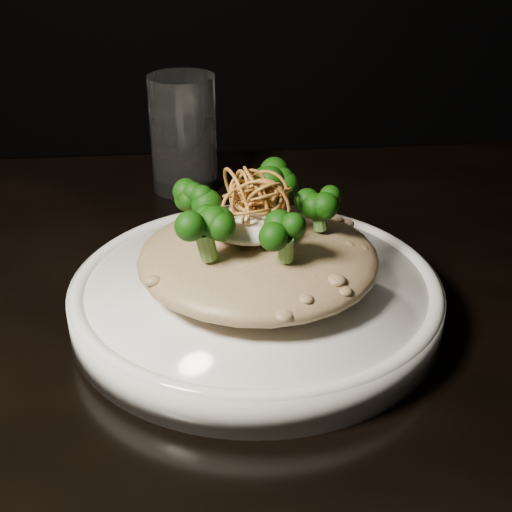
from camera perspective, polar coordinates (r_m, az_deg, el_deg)
The scene contains 7 objects.
table at distance 0.64m, azimuth -6.81°, elevation -11.53°, with size 1.10×0.80×0.75m.
plate at distance 0.59m, azimuth 0.00°, elevation -3.40°, with size 0.30×0.30×0.03m, color white.
risotto at distance 0.57m, azimuth 0.18°, elevation -0.13°, with size 0.19×0.19×0.04m, color brown.
broccoli at distance 0.55m, azimuth 0.18°, elevation 3.73°, with size 0.12×0.12×0.05m, color black, non-canonical shape.
cheese at distance 0.55m, azimuth -0.43°, elevation 2.64°, with size 0.07×0.07×0.02m, color white.
shallots at distance 0.54m, azimuth -0.38°, elevation 5.29°, with size 0.06×0.06×0.04m, color brown, non-canonical shape.
drinking_glass at distance 0.82m, azimuth -5.83°, elevation 9.69°, with size 0.07×0.07×0.13m, color silver.
Camera 1 is at (0.03, -0.49, 1.07)m, focal length 50.00 mm.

